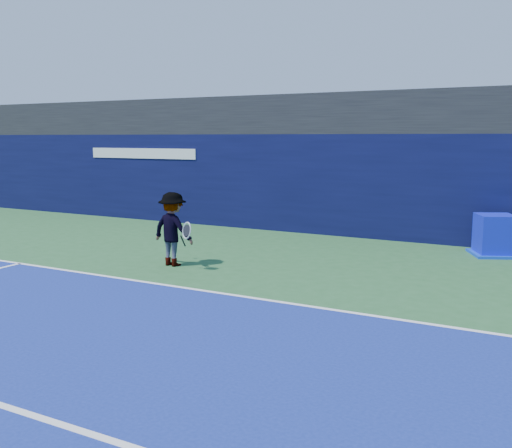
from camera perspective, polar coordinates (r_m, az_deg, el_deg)
The scene contains 7 objects.
ground at distance 8.83m, azimuth -16.56°, elevation -10.98°, with size 80.00×80.00×0.00m, color #295C2F.
baseline at distance 11.05m, azimuth -5.58°, elevation -6.60°, with size 24.00×0.10×0.01m, color white.
stadium_band at distance 18.37m, azimuth 9.25°, elevation 10.72°, with size 36.00×3.00×1.20m, color black.
back_wall_assembly at distance 17.47m, azimuth 8.02°, elevation 3.96°, with size 36.00×1.03×3.00m.
equipment_cart at distance 15.34m, azimuth 22.75°, elevation -1.18°, with size 1.40×1.40×1.02m.
tennis_player at distance 13.10m, azimuth -8.32°, elevation -0.51°, with size 1.32×0.76×1.68m.
tennis_ball at distance 13.62m, azimuth -8.39°, elevation 0.16°, with size 0.08×0.08×0.08m.
Camera 1 is at (5.90, -5.88, 2.92)m, focal length 40.00 mm.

